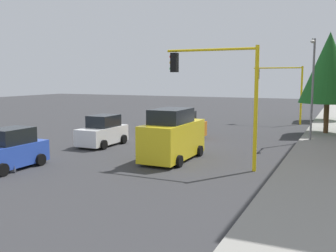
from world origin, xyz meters
TOP-DOWN VIEW (x-y plane):
  - ground_plane at (0.00, 0.00)m, footprint 120.00×120.00m
  - sidewalk_kerb at (-5.00, 10.50)m, footprint 80.00×4.00m
  - traffic_signal_near_left at (6.00, 5.73)m, footprint 0.36×4.59m
  - traffic_signal_far_left at (-14.00, 5.66)m, footprint 0.36×4.59m
  - street_lamp_curbside at (-3.61, 9.20)m, footprint 2.15×0.28m
  - tree_roadside_far at (-18.00, 9.50)m, footprint 4.14×4.14m
  - tree_roadside_mid at (-8.00, 10.00)m, footprint 4.28×4.28m
  - delivery_van_yellow at (5.29, 2.95)m, footprint 4.80×2.22m
  - car_white at (3.15, -3.00)m, footprint 3.80×1.99m
  - car_orange at (-2.00, 0.05)m, footprint 2.02×4.20m
  - car_blue at (10.48, -3.41)m, footprint 3.82×1.97m

SIDE VIEW (x-z plane):
  - ground_plane at x=0.00m, z-range 0.00..0.00m
  - sidewalk_kerb at x=-5.00m, z-range 0.00..0.15m
  - car_blue at x=10.48m, z-range -0.09..1.88m
  - car_white at x=3.15m, z-range -0.09..1.88m
  - car_orange at x=-2.00m, z-range -0.09..1.89m
  - delivery_van_yellow at x=5.29m, z-range -0.11..2.67m
  - traffic_signal_far_left at x=-14.00m, z-range 1.15..6.61m
  - traffic_signal_near_left at x=6.00m, z-range 1.21..7.09m
  - street_lamp_curbside at x=-3.61m, z-range 0.85..7.85m
  - tree_roadside_far at x=-18.00m, z-range 1.18..8.75m
  - tree_roadside_mid at x=-8.00m, z-range 1.22..9.05m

